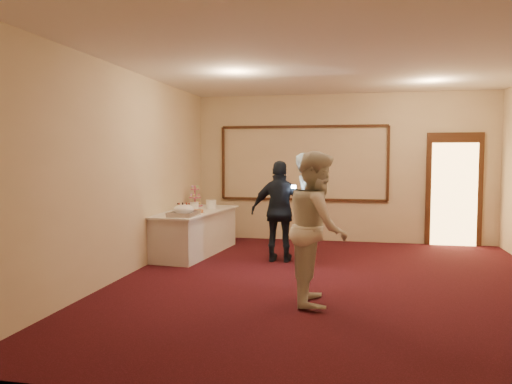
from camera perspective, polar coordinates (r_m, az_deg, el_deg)
floor at (r=7.02m, az=8.90°, el=-10.31°), size 7.00×7.00×0.00m
room_walls at (r=6.80m, az=9.09°, el=6.44°), size 6.04×7.04×3.02m
wall_molding at (r=10.32m, az=5.40°, el=3.30°), size 3.45×0.04×1.55m
doorway at (r=10.44m, az=21.69°, el=0.18°), size 1.05×0.07×2.20m
buffet_table at (r=9.03m, az=-7.08°, el=-4.55°), size 1.12×2.36×0.77m
pavlova_tray at (r=8.14m, az=-8.26°, el=-2.16°), size 0.42×0.59×0.21m
cupcake_stand at (r=9.80m, az=-6.99°, el=-0.68°), size 0.30×0.30×0.44m
plate_stack_a at (r=9.02m, az=-7.09°, el=-1.65°), size 0.17×0.17×0.14m
plate_stack_b at (r=9.27m, az=-5.15°, el=-1.41°), size 0.20×0.20×0.16m
tart at (r=8.56m, az=-6.85°, el=-2.25°), size 0.29×0.29×0.06m
man at (r=8.21m, az=5.97°, el=-1.82°), size 0.50×0.70×1.79m
woman at (r=5.95m, az=7.04°, el=-4.05°), size 0.76×0.94×1.80m
guest at (r=8.23m, az=2.82°, el=-2.22°), size 0.98×0.42×1.67m
camera_flash at (r=8.02m, az=4.33°, el=0.60°), size 0.08×0.05×0.05m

